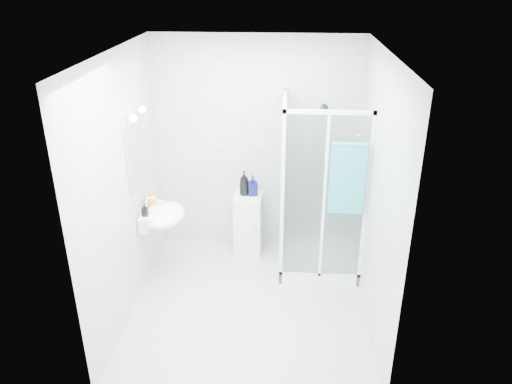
# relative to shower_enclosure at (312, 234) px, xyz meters

# --- Properties ---
(room) EXTENTS (2.40, 2.60, 2.60)m
(room) POSITION_rel_shower_enclosure_xyz_m (-0.67, -0.77, 0.85)
(room) COLOR silver
(room) RESTS_ON ground
(shower_enclosure) EXTENTS (0.90, 0.95, 2.00)m
(shower_enclosure) POSITION_rel_shower_enclosure_xyz_m (0.00, 0.00, 0.00)
(shower_enclosure) COLOR white
(shower_enclosure) RESTS_ON ground
(wall_basin) EXTENTS (0.46, 0.56, 0.35)m
(wall_basin) POSITION_rel_shower_enclosure_xyz_m (-1.66, -0.32, 0.35)
(wall_basin) COLOR white
(wall_basin) RESTS_ON ground
(mirror) EXTENTS (0.02, 0.60, 0.70)m
(mirror) POSITION_rel_shower_enclosure_xyz_m (-1.85, -0.32, 1.05)
(mirror) COLOR white
(mirror) RESTS_ON room
(vanity_lights) EXTENTS (0.10, 0.40, 0.08)m
(vanity_lights) POSITION_rel_shower_enclosure_xyz_m (-1.80, -0.32, 1.47)
(vanity_lights) COLOR silver
(vanity_lights) RESTS_ON room
(wall_hooks) EXTENTS (0.23, 0.06, 0.03)m
(wall_hooks) POSITION_rel_shower_enclosure_xyz_m (-0.92, 0.49, 1.17)
(wall_hooks) COLOR silver
(wall_hooks) RESTS_ON room
(storage_cabinet) EXTENTS (0.33, 0.36, 0.78)m
(storage_cabinet) POSITION_rel_shower_enclosure_xyz_m (-0.76, 0.28, -0.06)
(storage_cabinet) COLOR white
(storage_cabinet) RESTS_ON ground
(hand_towel) EXTENTS (0.36, 0.05, 0.77)m
(hand_towel) POSITION_rel_shower_enclosure_xyz_m (0.30, -0.40, 0.89)
(hand_towel) COLOR teal
(hand_towel) RESTS_ON shower_enclosure
(shampoo_bottle_a) EXTENTS (0.14, 0.14, 0.30)m
(shampoo_bottle_a) POSITION_rel_shower_enclosure_xyz_m (-0.81, 0.30, 0.48)
(shampoo_bottle_a) COLOR black
(shampoo_bottle_a) RESTS_ON storage_cabinet
(shampoo_bottle_b) EXTENTS (0.13, 0.13, 0.24)m
(shampoo_bottle_b) POSITION_rel_shower_enclosure_xyz_m (-0.71, 0.30, 0.46)
(shampoo_bottle_b) COLOR #0B0F45
(shampoo_bottle_b) RESTS_ON storage_cabinet
(soap_dispenser_orange) EXTENTS (0.17, 0.17, 0.17)m
(soap_dispenser_orange) POSITION_rel_shower_enclosure_xyz_m (-1.78, -0.21, 0.50)
(soap_dispenser_orange) COLOR orange
(soap_dispenser_orange) RESTS_ON wall_basin
(soap_dispenser_black) EXTENTS (0.06, 0.07, 0.14)m
(soap_dispenser_black) POSITION_rel_shower_enclosure_xyz_m (-1.78, -0.46, 0.48)
(soap_dispenser_black) COLOR black
(soap_dispenser_black) RESTS_ON wall_basin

